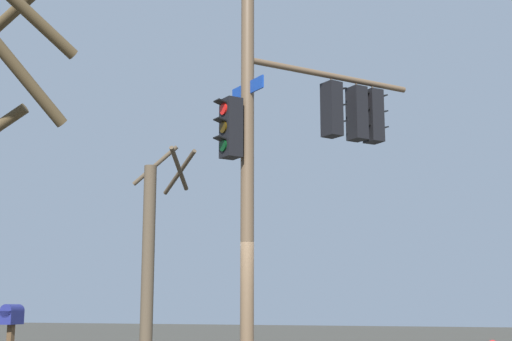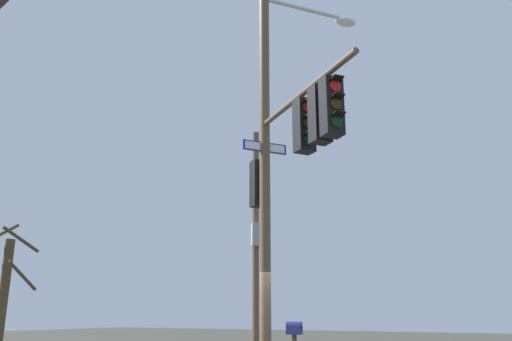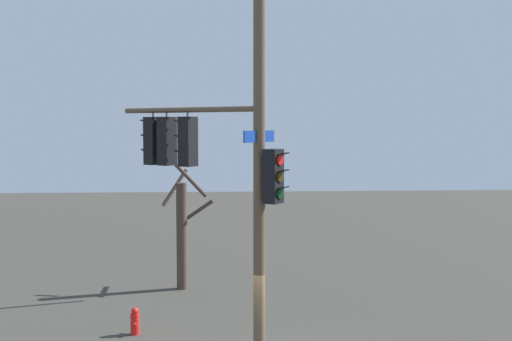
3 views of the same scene
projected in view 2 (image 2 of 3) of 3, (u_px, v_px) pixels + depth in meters
main_signal_pole_assembly at (284, 141)px, 11.24m from camera, size 4.67×3.63×9.83m
secondary_pole_assembly at (256, 241)px, 17.98m from camera, size 0.69×0.60×8.10m
mailbox at (294, 332)px, 14.84m from camera, size 0.30×0.47×1.41m
bare_tree_corner at (0, 292)px, 14.31m from camera, size 1.99×1.86×4.35m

